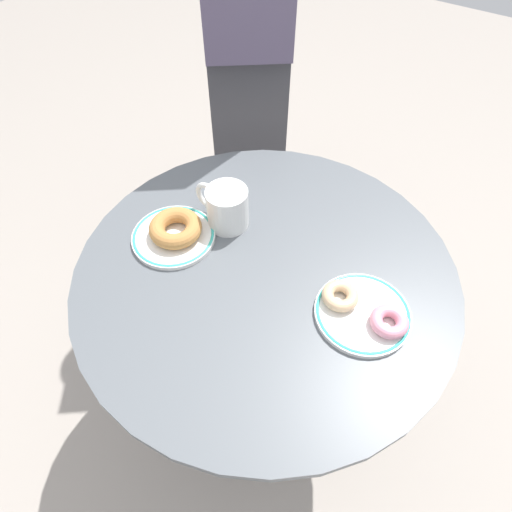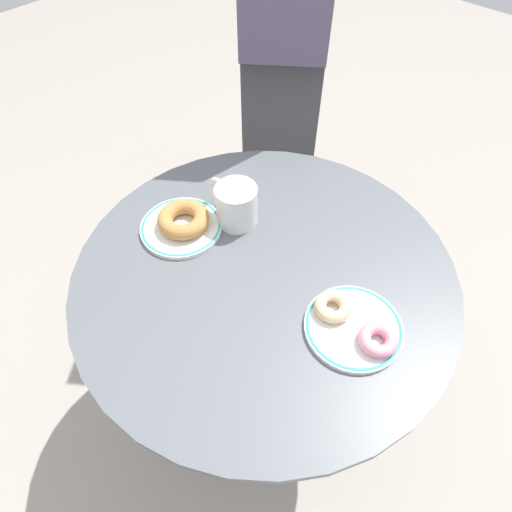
# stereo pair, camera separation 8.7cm
# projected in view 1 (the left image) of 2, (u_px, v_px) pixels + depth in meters

# --- Properties ---
(ground_plane) EXTENTS (7.00, 7.00, 0.02)m
(ground_plane) POSITION_uv_depth(u_px,v_px,m) (262.00, 399.00, 1.43)
(ground_plane) COLOR #9E9389
(cafe_table) EXTENTS (0.78, 0.78, 0.70)m
(cafe_table) POSITION_uv_depth(u_px,v_px,m) (264.00, 320.00, 1.04)
(cafe_table) COLOR #565B60
(cafe_table) RESTS_ON ground
(plate_left) EXTENTS (0.18, 0.18, 0.01)m
(plate_left) POSITION_uv_depth(u_px,v_px,m) (174.00, 236.00, 0.93)
(plate_left) COLOR white
(plate_left) RESTS_ON cafe_table
(plate_right) EXTENTS (0.18, 0.18, 0.01)m
(plate_right) POSITION_uv_depth(u_px,v_px,m) (362.00, 313.00, 0.81)
(plate_right) COLOR white
(plate_right) RESTS_ON cafe_table
(donut_old_fashioned) EXTENTS (0.16, 0.16, 0.03)m
(donut_old_fashioned) POSITION_uv_depth(u_px,v_px,m) (175.00, 228.00, 0.91)
(donut_old_fashioned) COLOR #BC7F42
(donut_old_fashioned) RESTS_ON plate_left
(donut_pink_frosted) EXTENTS (0.10, 0.10, 0.02)m
(donut_pink_frosted) POSITION_uv_depth(u_px,v_px,m) (389.00, 322.00, 0.78)
(donut_pink_frosted) COLOR pink
(donut_pink_frosted) RESTS_ON plate_right
(donut_glazed) EXTENTS (0.08, 0.08, 0.02)m
(donut_glazed) POSITION_uv_depth(u_px,v_px,m) (340.00, 296.00, 0.81)
(donut_glazed) COLOR #E0B789
(donut_glazed) RESTS_ON plate_right
(coffee_mug) EXTENTS (0.13, 0.09, 0.09)m
(coffee_mug) POSITION_uv_depth(u_px,v_px,m) (226.00, 207.00, 0.93)
(coffee_mug) COLOR white
(coffee_mug) RESTS_ON cafe_table
(person_figure) EXTENTS (0.43, 0.46, 1.63)m
(person_figure) POSITION_uv_depth(u_px,v_px,m) (246.00, 52.00, 1.27)
(person_figure) COLOR #3D3D42
(person_figure) RESTS_ON ground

